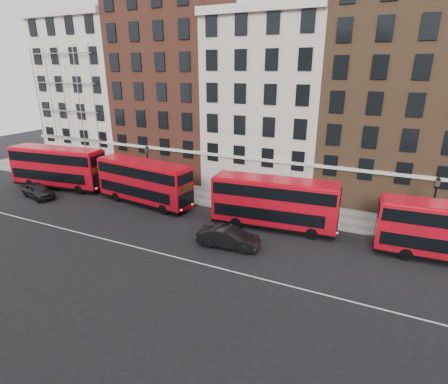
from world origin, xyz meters
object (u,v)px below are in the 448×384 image
at_px(bus_c, 274,202).
at_px(car_front, 228,237).
at_px(car_rear, 38,191).
at_px(bus_a, 57,167).
at_px(bus_b, 144,181).

distance_m(bus_c, car_front, 5.48).
relative_size(car_rear, car_front, 0.96).
height_order(bus_a, car_front, bus_a).
height_order(bus_b, car_rear, bus_b).
xyz_separation_m(bus_b, car_rear, (-11.57, -3.39, -1.63)).
height_order(bus_a, car_rear, bus_a).
bearing_deg(car_front, bus_c, -28.96).
bearing_deg(bus_b, bus_c, 7.09).
height_order(bus_a, bus_b, bus_a).
height_order(bus_c, car_front, bus_c).
height_order(bus_a, bus_c, bus_a).
bearing_deg(bus_b, car_rear, -156.52).
bearing_deg(car_rear, bus_a, 23.51).
relative_size(bus_a, car_front, 2.39).
relative_size(bus_c, car_rear, 2.34).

